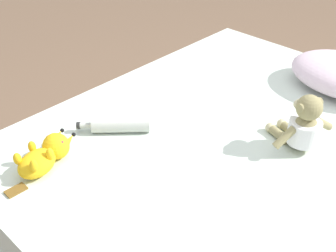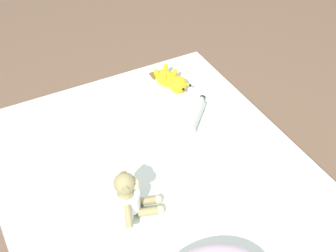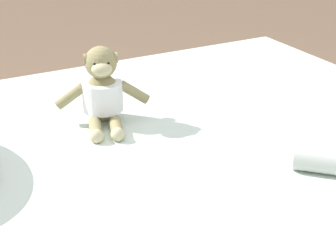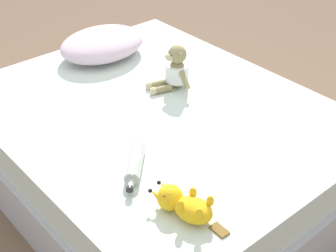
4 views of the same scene
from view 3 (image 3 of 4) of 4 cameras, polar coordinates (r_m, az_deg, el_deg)
bed at (r=1.65m, az=0.00°, el=-8.98°), size 1.50×1.85×0.46m
plush_monkey at (r=1.62m, az=-6.92°, el=3.58°), size 0.24×0.28×0.24m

